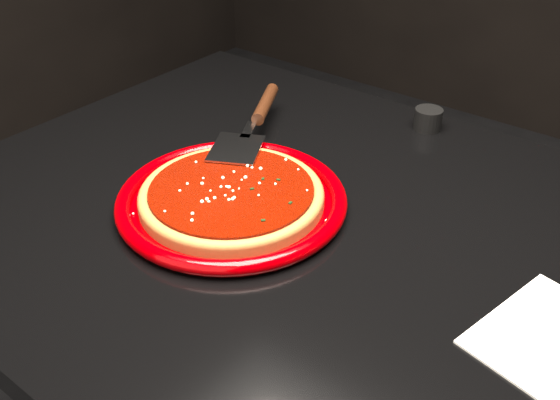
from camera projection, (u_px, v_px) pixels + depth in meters
name	position (u px, v px, depth m)	size (l,w,h in m)	color
plate	(232.00, 200.00, 0.85)	(0.32, 0.32, 0.02)	#800002
pizza_crust	(232.00, 198.00, 0.85)	(0.25, 0.25, 0.01)	brown
pizza_crust_rim	(232.00, 194.00, 0.84)	(0.25, 0.25, 0.02)	brown
pizza_sauce	(231.00, 191.00, 0.84)	(0.22, 0.22, 0.01)	#6F0C00
parmesan_dusting	(231.00, 187.00, 0.84)	(0.22, 0.22, 0.01)	beige
basil_flecks	(231.00, 187.00, 0.84)	(0.20, 0.20, 0.00)	black
pizza_server	(253.00, 122.00, 0.98)	(0.09, 0.30, 0.02)	silver
ramekin	(428.00, 119.00, 1.04)	(0.05, 0.05, 0.04)	black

